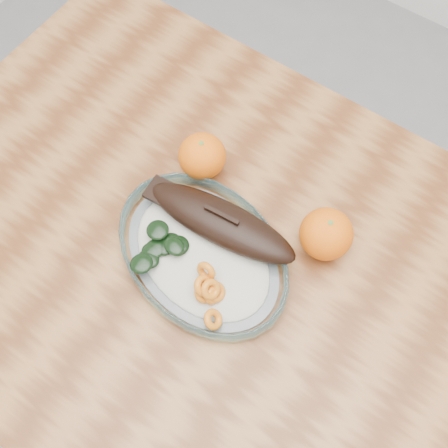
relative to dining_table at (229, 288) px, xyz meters
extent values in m
plane|color=slate|center=(0.00, 0.00, -0.65)|extent=(3.00, 3.00, 0.00)
cube|color=#5E3116|center=(0.00, 0.00, 0.08)|extent=(1.20, 0.80, 0.04)
cylinder|color=brown|center=(-0.54, 0.34, -0.30)|extent=(0.06, 0.06, 0.71)
ellipsoid|color=white|center=(-0.05, -0.01, 0.10)|extent=(0.65, 0.53, 0.01)
torus|color=#8FD2DD|center=(-0.05, -0.01, 0.11)|extent=(0.68, 0.68, 0.03)
ellipsoid|color=silver|center=(-0.05, -0.01, 0.12)|extent=(0.57, 0.46, 0.02)
ellipsoid|color=black|center=(-0.05, 0.04, 0.15)|extent=(0.27, 0.10, 0.04)
ellipsoid|color=black|center=(-0.05, 0.04, 0.14)|extent=(0.23, 0.08, 0.02)
cube|color=black|center=(-0.16, 0.03, 0.15)|extent=(0.05, 0.05, 0.01)
cube|color=black|center=(-0.05, 0.04, 0.17)|extent=(0.06, 0.01, 0.02)
torus|color=#BD6B0D|center=(0.03, -0.09, 0.14)|extent=(0.04, 0.04, 0.03)
torus|color=#BD6B0D|center=(0.01, -0.05, 0.14)|extent=(0.04, 0.04, 0.04)
torus|color=#BD6B0D|center=(0.00, -0.06, 0.14)|extent=(0.04, 0.05, 0.03)
torus|color=#BD6B0D|center=(0.01, -0.06, 0.14)|extent=(0.03, 0.04, 0.04)
torus|color=#BD6B0D|center=(0.00, -0.06, 0.15)|extent=(0.04, 0.05, 0.04)
torus|color=#BD6B0D|center=(-0.01, -0.06, 0.15)|extent=(0.03, 0.04, 0.04)
torus|color=#BD6B0D|center=(-0.02, -0.04, 0.15)|extent=(0.04, 0.03, 0.04)
ellipsoid|color=black|center=(-0.11, -0.05, 0.14)|extent=(0.05, 0.05, 0.01)
ellipsoid|color=black|center=(-0.11, -0.07, 0.14)|extent=(0.04, 0.03, 0.01)
ellipsoid|color=black|center=(-0.10, -0.03, 0.14)|extent=(0.04, 0.05, 0.01)
ellipsoid|color=black|center=(-0.11, -0.05, 0.14)|extent=(0.05, 0.04, 0.01)
ellipsoid|color=black|center=(-0.08, -0.02, 0.14)|extent=(0.05, 0.05, 0.01)
ellipsoid|color=black|center=(-0.10, -0.03, 0.14)|extent=(0.03, 0.04, 0.01)
ellipsoid|color=black|center=(-0.08, -0.03, 0.15)|extent=(0.04, 0.04, 0.01)
ellipsoid|color=black|center=(-0.12, -0.02, 0.15)|extent=(0.05, 0.05, 0.01)
ellipsoid|color=black|center=(-0.11, -0.08, 0.15)|extent=(0.05, 0.05, 0.01)
sphere|color=#E93804|center=(-0.14, 0.13, 0.14)|extent=(0.08, 0.08, 0.08)
sphere|color=#E93804|center=(0.10, 0.12, 0.14)|extent=(0.08, 0.08, 0.08)
camera|label=1|loc=(0.17, -0.27, 0.94)|focal=45.00mm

